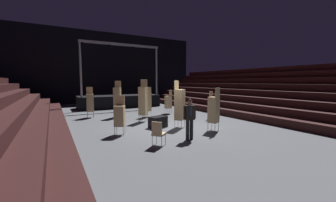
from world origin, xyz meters
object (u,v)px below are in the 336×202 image
Objects in this scene: chair_stack_mid_left at (168,102)px; chair_stack_rear_centre at (117,99)px; chair_stack_front_right at (213,105)px; loose_chair_near_man at (158,132)px; chair_stack_front_left at (120,115)px; chair_stack_aisle_left at (90,102)px; equipment_road_case at (158,122)px; chair_stack_mid_centre at (214,109)px; chair_stack_rear_left at (143,101)px; chair_stack_mid_right at (147,102)px; man_with_tie at (190,117)px; stage_riser at (120,100)px; chair_stack_rear_right at (180,104)px.

chair_stack_mid_left is 3.82m from chair_stack_rear_centre.
chair_stack_front_right is 6.81m from loose_chair_near_man.
chair_stack_front_right is (6.61, 1.14, 0.00)m from chair_stack_front_left.
chair_stack_rear_centre reaches higher than chair_stack_aisle_left.
chair_stack_mid_left is 1.99× the size of equipment_road_case.
chair_stack_mid_centre is (-2.36, -2.65, 0.17)m from chair_stack_front_right.
chair_stack_rear_left is (2.13, 2.38, 0.38)m from chair_stack_front_left.
chair_stack_mid_right is 1.70m from chair_stack_rear_left.
chair_stack_mid_centre reaches higher than chair_stack_front_right.
chair_stack_mid_centre is at bearing 162.76° from chair_stack_rear_left.
chair_stack_aisle_left reaches higher than chair_stack_front_right.
man_with_tie is 0.80× the size of chair_stack_mid_centre.
chair_stack_front_right is at bearing -147.41° from chair_stack_mid_left.
chair_stack_front_right is 3.59m from chair_stack_mid_left.
stage_riser reaches higher than chair_stack_aisle_left.
chair_stack_front_right is at bearing 168.27° from chair_stack_rear_right.
chair_stack_rear_left is (-0.89, -1.42, 0.25)m from chair_stack_mid_right.
stage_riser is 10.52m from chair_stack_front_left.
chair_stack_front_left is at bearing -12.11° from chair_stack_front_right.
chair_stack_rear_left is (-2.12, 3.89, 0.21)m from chair_stack_mid_centre.
loose_chair_near_man is at bearing -99.84° from stage_riser.
loose_chair_near_man is at bearing 173.21° from chair_stack_mid_centre.
chair_stack_rear_centre is (-1.72, -5.44, 0.57)m from stage_riser.
chair_stack_rear_left is 1.25× the size of chair_stack_aisle_left.
man_with_tie is 0.96× the size of chair_stack_mid_left.
chair_stack_front_right is 4.46m from chair_stack_mid_right.
chair_stack_front_right is 0.88× the size of chair_stack_aisle_left.
chair_stack_rear_left reaches higher than chair_stack_front_right.
man_with_tie is 0.96× the size of chair_stack_front_left.
stage_riser is at bearing 76.14° from chair_stack_mid_centre.
man_with_tie is 0.84× the size of chair_stack_mid_right.
chair_stack_rear_left is (-0.16, 4.61, 0.31)m from man_with_tie.
chair_stack_aisle_left is at bearing -53.27° from chair_stack_front_right.
chair_stack_rear_right is 5.13m from chair_stack_rear_centre.
chair_stack_front_right reaches higher than loose_chair_near_man.
stage_riser is at bearing -89.57° from chair_stack_front_right.
chair_stack_front_right is 3.65m from chair_stack_rear_right.
stage_riser is 4.31× the size of man_with_tie.
loose_chair_near_man is (0.77, -2.35, -0.37)m from chair_stack_front_left.
chair_stack_rear_left reaches higher than chair_stack_mid_centre.
chair_stack_mid_centre is 0.86× the size of chair_stack_rear_right.
chair_stack_front_left is 2.50m from loose_chair_near_man.
chair_stack_mid_left is at bearing -85.47° from chair_stack_front_right.
chair_stack_front_left is at bearing -32.64° from chair_stack_rear_right.
chair_stack_rear_centre is at bearing -98.73° from chair_stack_rear_right.
chair_stack_mid_right reaches higher than chair_stack_mid_left.
man_with_tie is 0.69× the size of chair_stack_rear_centre.
chair_stack_front_right is 4.50m from equipment_road_case.
equipment_road_case is (-0.10, 2.73, -0.68)m from man_with_tie.
chair_stack_front_right is 0.73× the size of chair_stack_rear_right.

